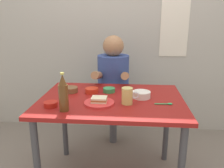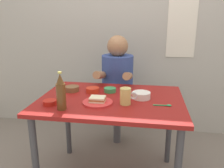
{
  "view_description": "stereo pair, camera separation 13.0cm",
  "coord_description": "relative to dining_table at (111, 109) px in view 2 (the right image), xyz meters",
  "views": [
    {
      "loc": [
        0.15,
        -1.69,
        1.35
      ],
      "look_at": [
        0.0,
        0.05,
        0.84
      ],
      "focal_mm": 37.36,
      "sensor_mm": 36.0,
      "label": 1
    },
    {
      "loc": [
        0.28,
        -1.67,
        1.35
      ],
      "look_at": [
        0.0,
        0.05,
        0.84
      ],
      "focal_mm": 37.36,
      "sensor_mm": 36.0,
      "label": 2
    }
  ],
  "objects": [
    {
      "name": "rice_bowl_white",
      "position": [
        0.23,
        0.03,
        0.12
      ],
      "size": [
        0.14,
        0.14,
        0.05
      ],
      "color": "silver",
      "rests_on": "dining_table"
    },
    {
      "name": "stool",
      "position": [
        -0.04,
        0.63,
        -0.3
      ],
      "size": [
        0.34,
        0.34,
        0.45
      ],
      "color": "#4C4C51",
      "rests_on": "ground"
    },
    {
      "name": "sauce_bowl_chili",
      "position": [
        -0.17,
        0.12,
        0.12
      ],
      "size": [
        0.11,
        0.11,
        0.04
      ],
      "color": "red",
      "rests_on": "dining_table"
    },
    {
      "name": "condiment_bowl_brown",
      "position": [
        -0.35,
        0.12,
        0.12
      ],
      "size": [
        0.12,
        0.12,
        0.04
      ],
      "color": "brown",
      "rests_on": "dining_table"
    },
    {
      "name": "wall_back",
      "position": [
        0.0,
        1.05,
        0.65
      ],
      "size": [
        4.4,
        0.09,
        2.6
      ],
      "color": "#ADA89E",
      "rests_on": "ground"
    },
    {
      "name": "dip_bowl_green",
      "position": [
        -0.03,
        0.15,
        0.11
      ],
      "size": [
        0.1,
        0.1,
        0.03
      ],
      "color": "#388C4C",
      "rests_on": "dining_table"
    },
    {
      "name": "sandwich",
      "position": [
        -0.08,
        -0.12,
        0.13
      ],
      "size": [
        0.11,
        0.09,
        0.04
      ],
      "color": "beige",
      "rests_on": "plate_orange"
    },
    {
      "name": "spoon",
      "position": [
        0.41,
        -0.1,
        0.1
      ],
      "size": [
        0.13,
        0.02,
        0.01
      ],
      "color": "#26A559",
      "rests_on": "dining_table"
    },
    {
      "name": "dining_table",
      "position": [
        0.0,
        0.0,
        0.0
      ],
      "size": [
        1.1,
        0.8,
        0.74
      ],
      "color": "maroon",
      "rests_on": "ground"
    },
    {
      "name": "beer_bottle",
      "position": [
        -0.29,
        -0.27,
        0.21
      ],
      "size": [
        0.06,
        0.06,
        0.26
      ],
      "color": "#593819",
      "rests_on": "dining_table"
    },
    {
      "name": "sambal_bowl_red",
      "position": [
        -0.41,
        -0.21,
        0.11
      ],
      "size": [
        0.1,
        0.1,
        0.03
      ],
      "color": "#B21E14",
      "rests_on": "dining_table"
    },
    {
      "name": "beer_mug",
      "position": [
        0.12,
        -0.11,
        0.15
      ],
      "size": [
        0.13,
        0.08,
        0.12
      ],
      "color": "#D1BC66",
      "rests_on": "dining_table"
    },
    {
      "name": "person_seated",
      "position": [
        -0.04,
        0.62,
        0.12
      ],
      "size": [
        0.33,
        0.56,
        0.72
      ],
      "color": "#33478C",
      "rests_on": "stool"
    },
    {
      "name": "plate_orange",
      "position": [
        -0.08,
        -0.12,
        0.1
      ],
      "size": [
        0.22,
        0.22,
        0.01
      ],
      "primitive_type": "cylinder",
      "color": "red",
      "rests_on": "dining_table"
    }
  ]
}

